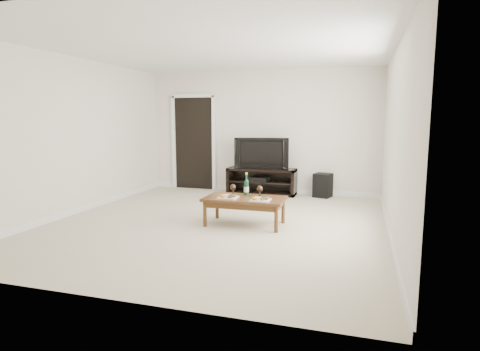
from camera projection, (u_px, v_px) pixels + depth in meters
name	position (u px, v px, depth m)	size (l,w,h in m)	color
floor	(217.00, 223.00, 6.17)	(5.50, 5.50, 0.00)	beige
back_wall	(261.00, 132.00, 8.61)	(5.00, 0.04, 2.60)	silver
ceiling	(216.00, 47.00, 5.79)	(5.00, 5.50, 0.04)	white
doorway	(194.00, 144.00, 9.06)	(0.90, 0.02, 2.05)	black
media_console	(262.00, 181.00, 8.47)	(1.45, 0.45, 0.55)	black
television	(262.00, 153.00, 8.38)	(1.13, 0.15, 0.65)	black
av_receiver	(259.00, 179.00, 8.46)	(0.40, 0.30, 0.08)	black
subwoofer	(323.00, 185.00, 8.16)	(0.32, 0.32, 0.48)	black
coffee_table	(245.00, 211.00, 6.03)	(1.19, 0.65, 0.42)	#573818
plate_left	(228.00, 196.00, 5.95)	(0.27, 0.27, 0.07)	white
plate_right	(260.00, 198.00, 5.77)	(0.27, 0.27, 0.07)	white
wine_bottle	(246.00, 184.00, 6.18)	(0.07, 0.07, 0.35)	#0E331E
goblet_left	(233.00, 189.00, 6.20)	(0.09, 0.09, 0.17)	#33261B
goblet_right	(260.00, 191.00, 6.06)	(0.09, 0.09, 0.17)	#33261B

